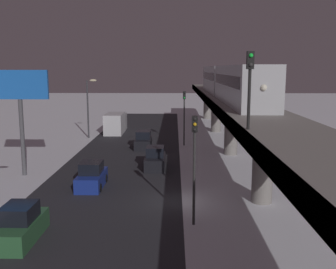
# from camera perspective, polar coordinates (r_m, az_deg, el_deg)

# --- Properties ---
(ground_plane) EXTENTS (240.00, 240.00, 0.00)m
(ground_plane) POSITION_cam_1_polar(r_m,az_deg,el_deg) (27.61, 0.62, -9.59)
(ground_plane) COLOR white
(avenue_asphalt) EXTENTS (11.00, 106.48, 0.01)m
(avenue_asphalt) POSITION_cam_1_polar(r_m,az_deg,el_deg) (28.05, -9.42, -9.41)
(avenue_asphalt) COLOR #28282D
(avenue_asphalt) RESTS_ON ground_plane
(elevated_railway) EXTENTS (5.00, 106.48, 5.89)m
(elevated_railway) POSITION_cam_1_polar(r_m,az_deg,el_deg) (27.03, 13.48, 0.85)
(elevated_railway) COLOR gray
(elevated_railway) RESTS_ON ground_plane
(subway_train) EXTENTS (2.94, 36.87, 3.40)m
(subway_train) POSITION_cam_1_polar(r_m,az_deg,el_deg) (45.47, 8.56, 7.68)
(subway_train) COLOR #B7BABF
(subway_train) RESTS_ON elevated_railway
(rail_signal) EXTENTS (0.36, 0.41, 4.00)m
(rail_signal) POSITION_cam_1_polar(r_m,az_deg,el_deg) (20.83, 11.68, 8.16)
(rail_signal) COLOR black
(rail_signal) RESTS_ON elevated_railway
(sedan_blue) EXTENTS (1.91, 4.13, 1.97)m
(sedan_blue) POSITION_cam_1_polar(r_m,az_deg,el_deg) (31.19, -10.92, -6.01)
(sedan_blue) COLOR navy
(sedan_blue) RESTS_ON ground_plane
(sedan_black) EXTENTS (1.80, 4.20, 1.97)m
(sedan_black) POSITION_cam_1_polar(r_m,az_deg,el_deg) (45.51, -3.56, -0.94)
(sedan_black) COLOR black
(sedan_black) RESTS_ON ground_plane
(sedan_black_2) EXTENTS (1.80, 4.16, 1.97)m
(sedan_black_2) POSITION_cam_1_polar(r_m,az_deg,el_deg) (36.42, -1.86, -3.57)
(sedan_black_2) COLOR black
(sedan_black_2) RESTS_ON ground_plane
(sedan_green) EXTENTS (1.80, 4.20, 1.97)m
(sedan_green) POSITION_cam_1_polar(r_m,az_deg,el_deg) (22.90, -20.50, -12.21)
(sedan_green) COLOR #2D6038
(sedan_green) RESTS_ON ground_plane
(box_truck) EXTENTS (2.40, 7.40, 2.80)m
(box_truck) POSITION_cam_1_polar(r_m,az_deg,el_deg) (56.89, -7.52, 1.66)
(box_truck) COLOR #B2B2B7
(box_truck) RESTS_ON ground_plane
(traffic_light_near) EXTENTS (0.32, 0.44, 6.40)m
(traffic_light_near) POSITION_cam_1_polar(r_m,az_deg,el_deg) (22.59, 3.81, -2.88)
(traffic_light_near) COLOR #2D2D2D
(traffic_light_near) RESTS_ON ground_plane
(traffic_light_mid) EXTENTS (0.32, 0.44, 6.40)m
(traffic_light_mid) POSITION_cam_1_polar(r_m,az_deg,el_deg) (46.41, 2.35, 3.51)
(traffic_light_mid) COLOR #2D2D2D
(traffic_light_mid) RESTS_ON ground_plane
(commercial_billboard) EXTENTS (4.80, 0.36, 8.90)m
(commercial_billboard) POSITION_cam_1_polar(r_m,az_deg,el_deg) (35.20, -20.53, 5.31)
(commercial_billboard) COLOR #4C4C51
(commercial_billboard) RESTS_ON ground_plane
(street_lamp_far) EXTENTS (1.35, 0.44, 7.65)m
(street_lamp_far) POSITION_cam_1_polar(r_m,az_deg,el_deg) (52.44, -11.25, 4.71)
(street_lamp_far) COLOR #38383D
(street_lamp_far) RESTS_ON ground_plane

